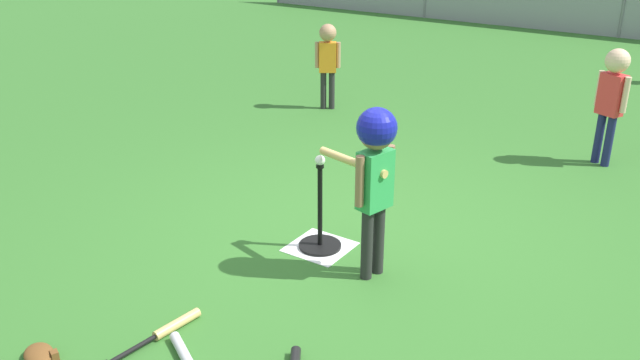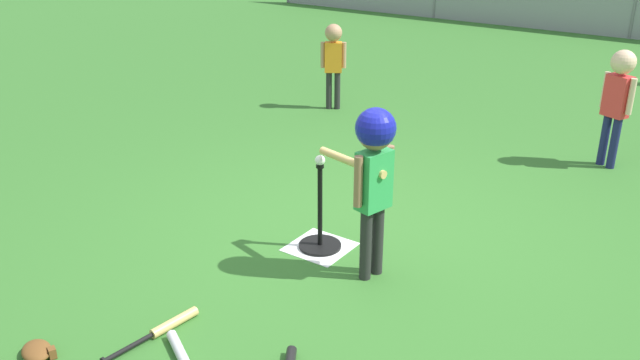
{
  "view_description": "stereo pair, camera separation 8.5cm",
  "coord_description": "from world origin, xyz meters",
  "px_view_note": "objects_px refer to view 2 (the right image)",
  "views": [
    {
      "loc": [
        2.34,
        -3.96,
        2.43
      ],
      "look_at": [
        -0.12,
        -0.3,
        0.55
      ],
      "focal_mm": 37.33,
      "sensor_mm": 36.0,
      "label": 1
    },
    {
      "loc": [
        2.41,
        -3.91,
        2.43
      ],
      "look_at": [
        -0.12,
        -0.3,
        0.55
      ],
      "focal_mm": 37.33,
      "sensor_mm": 36.0,
      "label": 2
    }
  ],
  "objects_px": {
    "fielder_deep_left": "(618,93)",
    "spare_bat_silver": "(182,357)",
    "batting_tee": "(320,235)",
    "spare_bat_wood": "(165,327)",
    "baseball_on_tee": "(320,160)",
    "batter_child": "(374,159)",
    "glove_tossed_aside": "(37,351)",
    "fielder_near_left": "(333,55)"
  },
  "relations": [
    {
      "from": "spare_bat_silver",
      "to": "spare_bat_wood",
      "type": "bearing_deg",
      "value": 154.13
    },
    {
      "from": "batting_tee",
      "to": "baseball_on_tee",
      "type": "bearing_deg",
      "value": 0.0
    },
    {
      "from": "spare_bat_silver",
      "to": "fielder_deep_left",
      "type": "bearing_deg",
      "value": 74.88
    },
    {
      "from": "fielder_deep_left",
      "to": "glove_tossed_aside",
      "type": "xyz_separation_m",
      "value": [
        -1.93,
        -4.94,
        -0.7
      ]
    },
    {
      "from": "batting_tee",
      "to": "fielder_near_left",
      "type": "xyz_separation_m",
      "value": [
        -1.91,
        3.01,
        0.57
      ]
    },
    {
      "from": "fielder_deep_left",
      "to": "spare_bat_silver",
      "type": "distance_m",
      "value": 4.71
    },
    {
      "from": "batting_tee",
      "to": "fielder_deep_left",
      "type": "relative_size",
      "value": 0.58
    },
    {
      "from": "fielder_deep_left",
      "to": "batting_tee",
      "type": "bearing_deg",
      "value": -114.53
    },
    {
      "from": "batter_child",
      "to": "spare_bat_wood",
      "type": "xyz_separation_m",
      "value": [
        -0.67,
        -1.28,
        -0.83
      ]
    },
    {
      "from": "fielder_near_left",
      "to": "batter_child",
      "type": "bearing_deg",
      "value": -52.28
    },
    {
      "from": "spare_bat_silver",
      "to": "spare_bat_wood",
      "type": "height_order",
      "value": "same"
    },
    {
      "from": "spare_bat_silver",
      "to": "glove_tossed_aside",
      "type": "distance_m",
      "value": 0.84
    },
    {
      "from": "fielder_deep_left",
      "to": "spare_bat_wood",
      "type": "distance_m",
      "value": 4.66
    },
    {
      "from": "batting_tee",
      "to": "fielder_near_left",
      "type": "bearing_deg",
      "value": 122.42
    },
    {
      "from": "batter_child",
      "to": "fielder_near_left",
      "type": "bearing_deg",
      "value": 127.72
    },
    {
      "from": "batter_child",
      "to": "glove_tossed_aside",
      "type": "xyz_separation_m",
      "value": [
        -1.1,
        -1.86,
        -0.83
      ]
    },
    {
      "from": "batter_child",
      "to": "glove_tossed_aside",
      "type": "distance_m",
      "value": 2.32
    },
    {
      "from": "batter_child",
      "to": "spare_bat_silver",
      "type": "bearing_deg",
      "value": -105.0
    },
    {
      "from": "batting_tee",
      "to": "spare_bat_wood",
      "type": "distance_m",
      "value": 1.42
    },
    {
      "from": "baseball_on_tee",
      "to": "fielder_near_left",
      "type": "relative_size",
      "value": 0.07
    },
    {
      "from": "fielder_deep_left",
      "to": "baseball_on_tee",
      "type": "bearing_deg",
      "value": -114.53
    },
    {
      "from": "fielder_near_left",
      "to": "spare_bat_wood",
      "type": "bearing_deg",
      "value": -68.37
    },
    {
      "from": "batting_tee",
      "to": "fielder_near_left",
      "type": "height_order",
      "value": "fielder_near_left"
    },
    {
      "from": "fielder_deep_left",
      "to": "fielder_near_left",
      "type": "relative_size",
      "value": 1.1
    },
    {
      "from": "batting_tee",
      "to": "fielder_near_left",
      "type": "relative_size",
      "value": 0.64
    },
    {
      "from": "batter_child",
      "to": "glove_tossed_aside",
      "type": "relative_size",
      "value": 4.59
    },
    {
      "from": "batter_child",
      "to": "fielder_deep_left",
      "type": "bearing_deg",
      "value": 74.82
    },
    {
      "from": "spare_bat_wood",
      "to": "batting_tee",
      "type": "bearing_deg",
      "value": 83.44
    },
    {
      "from": "baseball_on_tee",
      "to": "spare_bat_silver",
      "type": "xyz_separation_m",
      "value": [
        0.13,
        -1.55,
        -0.67
      ]
    },
    {
      "from": "fielder_near_left",
      "to": "spare_bat_silver",
      "type": "height_order",
      "value": "fielder_near_left"
    },
    {
      "from": "batter_child",
      "to": "fielder_deep_left",
      "type": "relative_size",
      "value": 1.06
    },
    {
      "from": "batter_child",
      "to": "fielder_near_left",
      "type": "distance_m",
      "value": 3.97
    },
    {
      "from": "baseball_on_tee",
      "to": "spare_bat_silver",
      "type": "bearing_deg",
      "value": -85.14
    },
    {
      "from": "baseball_on_tee",
      "to": "fielder_deep_left",
      "type": "relative_size",
      "value": 0.06
    },
    {
      "from": "fielder_near_left",
      "to": "spare_bat_silver",
      "type": "relative_size",
      "value": 1.66
    },
    {
      "from": "batting_tee",
      "to": "spare_bat_silver",
      "type": "xyz_separation_m",
      "value": [
        0.13,
        -1.55,
        -0.07
      ]
    },
    {
      "from": "baseball_on_tee",
      "to": "glove_tossed_aside",
      "type": "height_order",
      "value": "baseball_on_tee"
    },
    {
      "from": "batting_tee",
      "to": "spare_bat_wood",
      "type": "xyz_separation_m",
      "value": [
        -0.16,
        -1.4,
        -0.07
      ]
    },
    {
      "from": "glove_tossed_aside",
      "to": "spare_bat_silver",
      "type": "bearing_deg",
      "value": 31.57
    },
    {
      "from": "batting_tee",
      "to": "baseball_on_tee",
      "type": "relative_size",
      "value": 9.0
    },
    {
      "from": "fielder_near_left",
      "to": "spare_bat_silver",
      "type": "distance_m",
      "value": 5.04
    },
    {
      "from": "baseball_on_tee",
      "to": "batter_child",
      "type": "distance_m",
      "value": 0.55
    }
  ]
}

